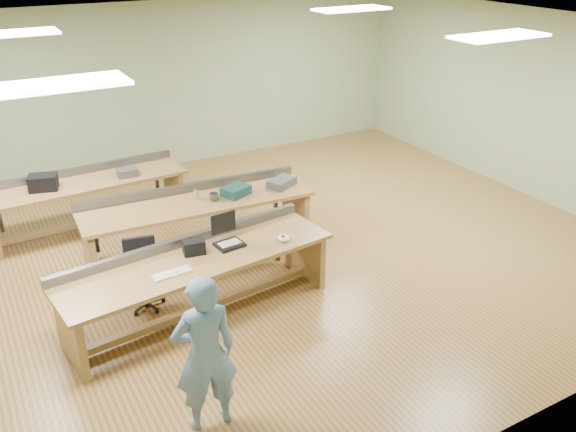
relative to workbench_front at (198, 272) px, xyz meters
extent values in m
plane|color=olive|center=(1.18, 0.93, -0.56)|extent=(10.00, 10.00, 0.00)
plane|color=silver|center=(1.18, 0.93, 2.44)|extent=(10.00, 10.00, 0.00)
cube|color=#8BA17A|center=(1.18, 4.93, 0.94)|extent=(10.00, 0.04, 3.00)
cube|color=#8BA17A|center=(1.18, -3.07, 0.94)|extent=(10.00, 0.04, 3.00)
cube|color=#8BA17A|center=(6.18, 0.93, 0.94)|extent=(0.04, 8.00, 3.00)
cube|color=white|center=(-1.32, -0.57, 2.41)|extent=(1.20, 0.50, 0.03)
cube|color=white|center=(-1.32, 2.43, 2.41)|extent=(1.20, 0.50, 0.03)
cube|color=white|center=(3.68, -0.57, 2.41)|extent=(1.20, 0.50, 0.03)
cube|color=white|center=(3.68, 2.43, 2.41)|extent=(1.20, 0.50, 0.03)
cube|color=#AC8748|center=(0.00, -0.04, 0.16)|extent=(3.29, 1.23, 0.05)
cube|color=#AC8748|center=(-1.49, -0.22, -0.21)|extent=(0.17, 0.76, 0.70)
cube|color=#AC8748|center=(1.50, 0.14, -0.21)|extent=(0.17, 0.76, 0.70)
cube|color=#AC8748|center=(0.00, -0.04, -0.46)|extent=(2.90, 0.44, 0.08)
cube|color=#53565B|center=(-0.04, 0.35, 0.24)|extent=(3.20, 0.46, 0.11)
cube|color=#AC8748|center=(0.59, 1.46, 0.16)|extent=(3.23, 1.03, 0.05)
cube|color=#AC8748|center=(-0.90, 1.55, -0.21)|extent=(0.12, 0.75, 0.70)
cube|color=#AC8748|center=(2.08, 1.38, -0.21)|extent=(0.12, 0.75, 0.70)
cube|color=#AC8748|center=(0.59, 1.46, -0.46)|extent=(2.89, 0.26, 0.08)
cube|color=#53565B|center=(0.61, 1.85, 0.24)|extent=(3.18, 0.26, 0.11)
cube|color=#AC8748|center=(-0.58, 2.93, 0.16)|extent=(2.93, 0.92, 0.05)
cube|color=#AC8748|center=(0.77, 3.00, -0.21)|extent=(0.11, 0.68, 0.70)
cube|color=#AC8748|center=(-0.58, 2.93, -0.46)|extent=(2.60, 0.23, 0.08)
cube|color=#53565B|center=(-0.59, 3.28, 0.24)|extent=(2.89, 0.23, 0.11)
imported|color=#6883AA|center=(-0.60, -1.68, 0.21)|extent=(0.60, 0.43, 1.56)
cube|color=black|center=(0.43, 0.07, 0.20)|extent=(0.34, 0.29, 0.03)
cube|color=black|center=(0.42, 0.19, 0.44)|extent=(0.32, 0.05, 0.25)
cube|color=beige|center=(-0.38, -0.22, 0.20)|extent=(0.44, 0.17, 0.02)
ellipsoid|color=white|center=(1.05, -0.12, 0.22)|extent=(0.16, 0.18, 0.07)
cube|color=black|center=(0.01, 0.09, 0.27)|extent=(0.27, 0.19, 0.17)
cylinder|color=black|center=(-0.51, 0.45, -0.36)|extent=(0.06, 0.06, 0.41)
cube|color=black|center=(-0.51, 0.45, -0.13)|extent=(0.46, 0.46, 0.06)
cube|color=black|center=(-0.48, 0.64, 0.10)|extent=(0.38, 0.12, 0.36)
cylinder|color=black|center=(-0.51, 0.45, -0.54)|extent=(0.53, 0.53, 0.06)
cube|color=#12363A|center=(1.13, 1.39, 0.25)|extent=(0.44, 0.39, 0.13)
cube|color=#3D3D3F|center=(1.85, 1.37, 0.24)|extent=(0.48, 0.40, 0.11)
imported|color=#3D3D3F|center=(0.79, 1.37, 0.24)|extent=(0.16, 0.16, 0.11)
cylinder|color=silver|center=(0.60, 1.53, 0.25)|extent=(0.09, 0.09, 0.13)
cube|color=black|center=(-1.16, 2.91, 0.30)|extent=(0.44, 0.37, 0.22)
cube|color=#3D3D3F|center=(0.02, 2.84, 0.24)|extent=(0.30, 0.23, 0.12)
camera|label=1|loc=(-2.05, -5.73, 3.55)|focal=38.00mm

